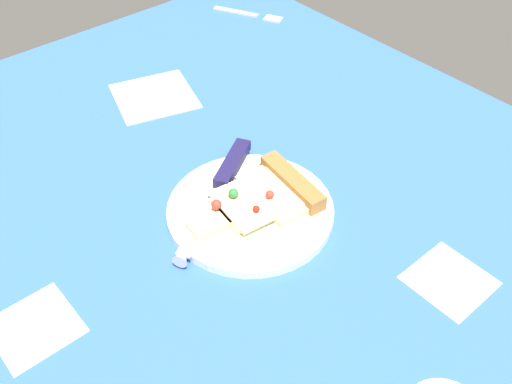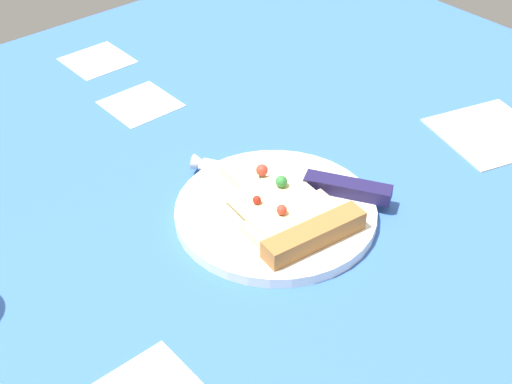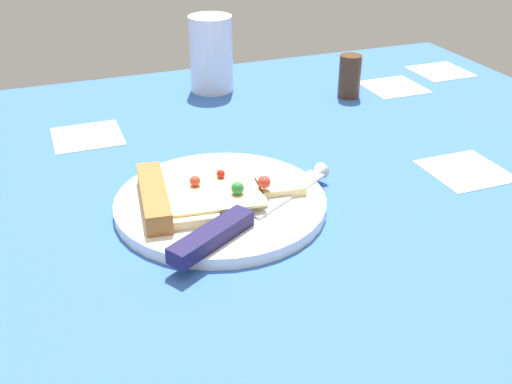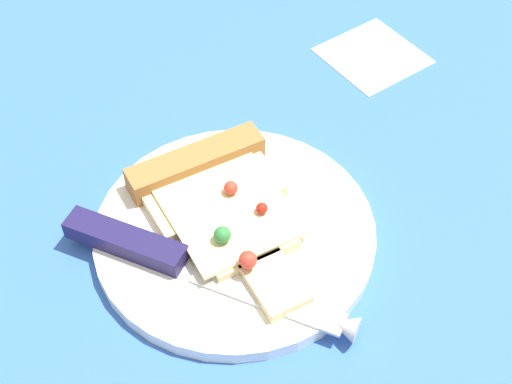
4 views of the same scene
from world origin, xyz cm
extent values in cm
cube|color=#3360B7|center=(0.00, 0.00, -1.50)|extent=(110.49, 110.49, 3.00)
cube|color=white|center=(4.50, -25.30, -0.10)|extent=(9.00, 9.00, 0.20)
cube|color=white|center=(31.22, 16.10, -0.10)|extent=(9.00, 9.00, 0.20)
cylinder|color=white|center=(6.56, 5.06, 0.64)|extent=(22.64, 22.64, 1.27)
cube|color=beige|center=(7.05, 9.03, 1.77)|extent=(11.64, 7.28, 1.00)
cube|color=beige|center=(6.38, 3.57, 1.77)|extent=(7.82, 6.43, 1.00)
cube|color=beige|center=(5.78, -1.39, 1.77)|extent=(4.20, 5.60, 1.00)
cube|color=#F2E099|center=(6.68, 6.05, 2.42)|extent=(10.34, 11.04, 0.30)
cube|color=#9E6633|center=(7.41, 12.01, 2.37)|extent=(12.23, 4.03, 2.20)
sphere|color=red|center=(7.86, 7.42, 3.15)|extent=(1.15, 1.15, 1.15)
sphere|color=red|center=(4.83, 0.74, 3.27)|extent=(1.39, 1.39, 1.39)
sphere|color=#2D7A38|center=(4.60, 3.79, 3.25)|extent=(1.35, 1.35, 1.35)
sphere|color=#B21E14|center=(8.69, 4.30, 3.05)|extent=(0.94, 0.94, 0.94)
cube|color=silver|center=(4.76, -1.85, 1.42)|extent=(7.88, 11.32, 0.30)
cone|color=silver|center=(7.84, -6.99, 1.42)|extent=(2.74, 2.74, 2.00)
cube|color=#1E1947|center=(-1.40, 8.45, 2.07)|extent=(7.02, 9.71, 1.60)
cube|color=silver|center=(-41.55, 41.77, 0.40)|extent=(9.48, 5.55, 0.80)
cube|color=silver|center=(-33.95, 45.58, 0.40)|extent=(4.29, 3.76, 0.80)
cube|color=beige|center=(-26.04, 10.99, 0.20)|extent=(16.23, 16.23, 0.40)
camera|label=1|loc=(49.98, -31.18, 56.63)|focal=41.11mm
camera|label=2|loc=(49.22, 51.11, 52.60)|focal=50.95mm
camera|label=3|loc=(-47.58, 21.57, 33.29)|focal=42.64mm
camera|label=4|loc=(-13.53, -25.92, 48.17)|focal=52.28mm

